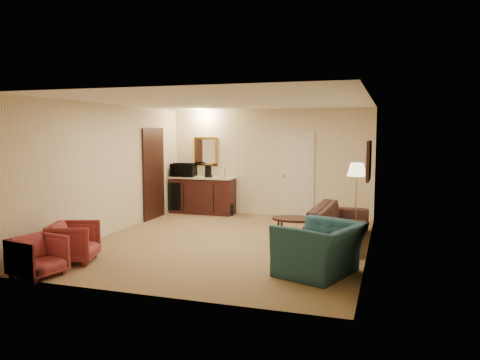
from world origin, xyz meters
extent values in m
plane|color=olive|center=(0.00, 0.00, 0.00)|extent=(6.00, 6.00, 0.00)
cube|color=beige|center=(0.00, 3.00, 1.30)|extent=(5.00, 0.02, 2.60)
cube|color=beige|center=(-2.50, 0.00, 1.30)|extent=(0.02, 6.00, 2.60)
cube|color=beige|center=(2.50, 0.00, 1.30)|extent=(0.02, 6.00, 2.60)
cube|color=white|center=(0.00, 0.00, 2.60)|extent=(5.00, 6.00, 0.02)
cube|color=beige|center=(0.70, 2.97, 1.02)|extent=(0.82, 0.06, 2.05)
cube|color=black|center=(-2.47, 1.70, 1.05)|extent=(0.06, 0.98, 2.10)
cube|color=gold|center=(-1.65, 2.97, 1.55)|extent=(0.62, 0.04, 0.72)
cube|color=black|center=(2.46, 0.40, 1.55)|extent=(0.06, 0.90, 0.70)
cube|color=#351310|center=(-1.65, 2.72, 0.46)|extent=(1.64, 0.58, 0.92)
imported|color=black|center=(1.95, 0.69, 0.45)|extent=(0.75, 2.34, 0.91)
imported|color=#1E404D|center=(1.90, -1.47, 0.50)|extent=(1.11, 1.34, 1.01)
imported|color=maroon|center=(-1.90, -2.00, 0.35)|extent=(0.82, 0.85, 0.70)
imported|color=maroon|center=(-1.90, -2.80, 0.32)|extent=(0.70, 0.73, 0.64)
cube|color=black|center=(1.22, 0.18, 0.25)|extent=(1.03, 0.87, 0.50)
cube|color=gold|center=(2.20, 1.40, 0.72)|extent=(0.50, 0.50, 1.45)
cylinder|color=black|center=(-0.91, 2.65, 0.14)|extent=(0.22, 0.22, 0.28)
imported|color=black|center=(-2.15, 2.68, 1.12)|extent=(0.62, 0.37, 0.40)
cylinder|color=black|center=(-1.48, 2.70, 1.07)|extent=(0.20, 0.20, 0.31)
camera|label=1|loc=(2.83, -8.09, 2.07)|focal=35.00mm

